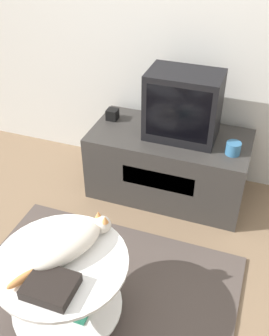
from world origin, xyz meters
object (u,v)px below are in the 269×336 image
object	(u,v)px
speaker	(112,114)
cat	(69,244)
dvd_box	(51,286)
tv	(183,106)

from	to	relation	value
speaker	cat	distance (m)	1.31
speaker	dvd_box	xyz separation A→B (m)	(0.32, -1.51, -0.04)
cat	tv	bearing A→B (deg)	14.88
tv	dvd_box	size ratio (longest dim) A/B	2.21
speaker	tv	bearing A→B (deg)	-6.41
speaker	cat	bearing A→B (deg)	-76.87
dvd_box	tv	bearing A→B (deg)	81.10
tv	cat	distance (m)	1.26
tv	dvd_box	world-z (taller)	tv
tv	cat	bearing A→B (deg)	-101.63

